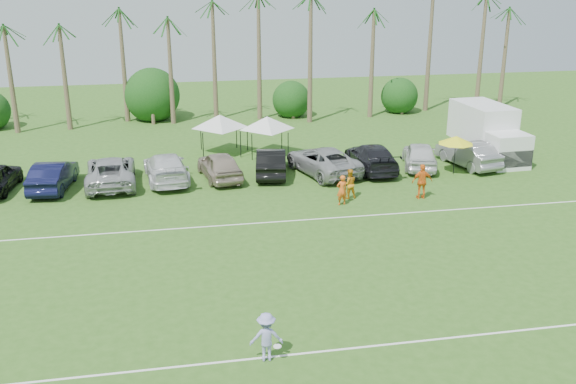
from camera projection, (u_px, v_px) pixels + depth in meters
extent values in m
cube|color=white|center=(324.00, 351.00, 21.56)|extent=(80.00, 0.10, 0.01)
cube|color=white|center=(268.00, 222.00, 32.72)|extent=(80.00, 0.10, 0.01)
cone|color=brown|center=(8.00, 74.00, 50.62)|extent=(0.44, 0.44, 9.00)
cone|color=brown|center=(73.00, 66.00, 51.33)|extent=(0.44, 0.44, 10.00)
cone|color=brown|center=(124.00, 59.00, 51.87)|extent=(0.44, 0.44, 11.00)
cone|color=brown|center=(175.00, 76.00, 53.05)|extent=(0.44, 0.44, 8.00)
cone|color=brown|center=(223.00, 69.00, 53.59)|extent=(0.44, 0.44, 9.00)
cone|color=brown|center=(270.00, 61.00, 54.13)|extent=(0.44, 0.44, 10.00)
cone|color=brown|center=(316.00, 54.00, 54.66)|extent=(0.44, 0.44, 11.00)
cone|color=brown|center=(372.00, 71.00, 56.02)|extent=(0.44, 0.44, 8.00)
cone|color=brown|center=(426.00, 63.00, 56.73)|extent=(0.44, 0.44, 9.00)
cone|color=brown|center=(479.00, 56.00, 57.45)|extent=(0.44, 0.44, 10.00)
cone|color=brown|center=(521.00, 50.00, 57.98)|extent=(0.44, 0.44, 11.00)
cylinder|color=brown|center=(153.00, 114.00, 54.70)|extent=(0.30, 0.30, 1.40)
sphere|color=#113C11|center=(152.00, 101.00, 54.35)|extent=(4.00, 4.00, 4.00)
cylinder|color=brown|center=(291.00, 109.00, 56.80)|extent=(0.30, 0.30, 1.40)
sphere|color=#113C11|center=(291.00, 96.00, 56.44)|extent=(4.00, 4.00, 4.00)
cylinder|color=brown|center=(398.00, 104.00, 58.54)|extent=(0.30, 0.30, 1.40)
sphere|color=#113C11|center=(399.00, 92.00, 58.19)|extent=(4.00, 4.00, 4.00)
imported|color=orange|center=(342.00, 190.00, 34.97)|extent=(0.68, 0.50, 1.69)
imported|color=orange|center=(349.00, 184.00, 36.00)|extent=(0.83, 0.65, 1.70)
imported|color=orange|center=(422.00, 181.00, 35.91)|extent=(1.20, 0.55, 2.00)
cube|color=white|center=(482.00, 123.00, 44.46)|extent=(2.95, 5.09, 2.69)
cube|color=white|center=(508.00, 151.00, 41.65)|extent=(2.57, 2.06, 2.26)
cube|color=black|center=(514.00, 159.00, 41.01)|extent=(2.49, 0.45, 1.08)
cube|color=#E5590C|center=(499.00, 129.00, 44.92)|extent=(0.11, 1.72, 0.97)
cylinder|color=black|center=(490.00, 160.00, 41.81)|extent=(0.37, 0.98, 0.97)
cylinder|color=black|center=(519.00, 158.00, 42.29)|extent=(0.37, 0.98, 0.97)
cylinder|color=black|center=(457.00, 144.00, 45.97)|extent=(0.37, 0.98, 0.97)
cylinder|color=black|center=(484.00, 142.00, 46.45)|extent=(0.37, 0.98, 0.97)
cylinder|color=black|center=(203.00, 146.00, 43.60)|extent=(0.06, 0.06, 1.84)
cylinder|color=black|center=(241.00, 144.00, 44.04)|extent=(0.06, 0.06, 1.84)
cylinder|color=black|center=(201.00, 137.00, 45.98)|extent=(0.06, 0.06, 1.84)
cylinder|color=black|center=(237.00, 135.00, 46.43)|extent=(0.06, 0.06, 1.84)
pyramid|color=silver|center=(219.00, 115.00, 44.42)|extent=(3.98, 3.98, 0.92)
cylinder|color=black|center=(252.00, 147.00, 43.42)|extent=(0.06, 0.06, 1.80)
cylinder|color=black|center=(288.00, 145.00, 43.86)|extent=(0.06, 0.06, 1.80)
cylinder|color=black|center=(247.00, 138.00, 45.74)|extent=(0.06, 0.06, 1.80)
cylinder|color=black|center=(282.00, 137.00, 46.18)|extent=(0.06, 0.06, 1.80)
pyramid|color=silver|center=(267.00, 116.00, 44.22)|extent=(3.88, 3.88, 0.90)
cylinder|color=black|center=(454.00, 157.00, 40.29)|extent=(0.05, 0.05, 2.22)
cone|color=yellow|center=(456.00, 140.00, 39.93)|extent=(2.22, 2.22, 0.50)
imported|color=#9596D4|center=(266.00, 337.00, 20.85)|extent=(1.13, 0.70, 1.70)
cylinder|color=white|center=(277.00, 346.00, 20.89)|extent=(0.27, 0.27, 0.03)
imported|color=black|center=(53.00, 175.00, 37.49)|extent=(2.35, 5.33, 1.70)
imported|color=#9FA0A2|center=(111.00, 171.00, 38.31)|extent=(3.15, 6.27, 1.70)
imported|color=silver|center=(166.00, 167.00, 39.04)|extent=(3.00, 6.09, 1.70)
imported|color=gray|center=(220.00, 165.00, 39.45)|extent=(2.81, 5.26, 1.70)
imported|color=black|center=(271.00, 162.00, 40.20)|extent=(2.64, 5.39, 1.70)
imported|color=#949596|center=(323.00, 160.00, 40.49)|extent=(4.40, 6.66, 1.70)
imported|color=black|center=(371.00, 157.00, 41.21)|extent=(2.47, 5.90, 1.70)
imported|color=silver|center=(420.00, 155.00, 41.71)|extent=(3.37, 5.36, 1.70)
imported|color=gray|center=(468.00, 153.00, 42.07)|extent=(2.75, 5.41, 1.70)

